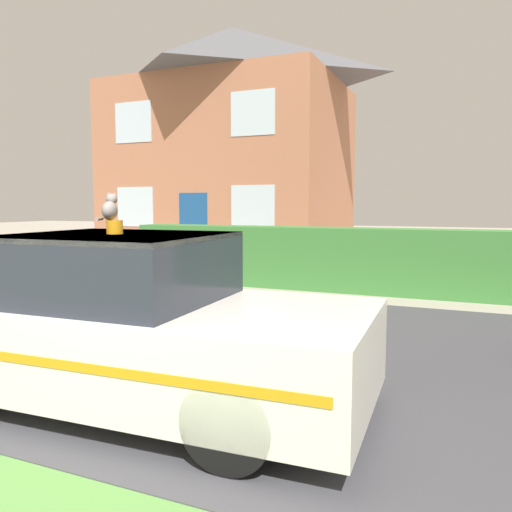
{
  "coord_description": "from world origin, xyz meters",
  "views": [
    {
      "loc": [
        2.32,
        -1.6,
        1.73
      ],
      "look_at": [
        -0.26,
        4.47,
        1.05
      ],
      "focal_mm": 35.0,
      "sensor_mm": 36.0,
      "label": 1
    }
  ],
  "objects_px": {
    "police_car": "(126,324)",
    "house_left": "(233,140)",
    "wheelie_bin": "(190,258)",
    "cat": "(110,209)"
  },
  "relations": [
    {
      "from": "cat",
      "to": "wheelie_bin",
      "type": "height_order",
      "value": "cat"
    },
    {
      "from": "police_car",
      "to": "house_left",
      "type": "bearing_deg",
      "value": 109.76
    },
    {
      "from": "cat",
      "to": "wheelie_bin",
      "type": "distance_m",
      "value": 7.06
    },
    {
      "from": "cat",
      "to": "wheelie_bin",
      "type": "relative_size",
      "value": 0.28
    },
    {
      "from": "police_car",
      "to": "house_left",
      "type": "height_order",
      "value": "house_left"
    },
    {
      "from": "house_left",
      "to": "wheelie_bin",
      "type": "bearing_deg",
      "value": -72.12
    },
    {
      "from": "police_car",
      "to": "wheelie_bin",
      "type": "xyz_separation_m",
      "value": [
        -3.08,
        6.3,
        -0.17
      ]
    },
    {
      "from": "police_car",
      "to": "wheelie_bin",
      "type": "bearing_deg",
      "value": 113.94
    },
    {
      "from": "police_car",
      "to": "wheelie_bin",
      "type": "distance_m",
      "value": 7.02
    },
    {
      "from": "police_car",
      "to": "house_left",
      "type": "xyz_separation_m",
      "value": [
        -5.32,
        13.22,
        3.4
      ]
    }
  ]
}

